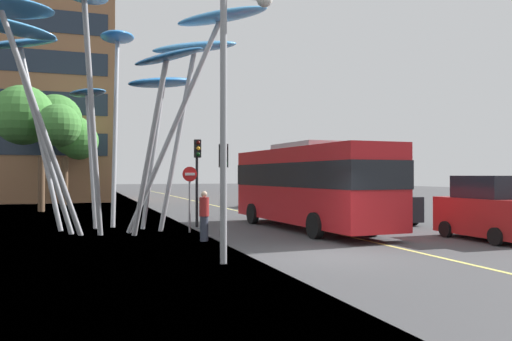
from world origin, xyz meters
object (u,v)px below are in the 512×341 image
(car_parked_near, at_px, (489,210))
(car_side_street, at_px, (279,194))
(red_bus, at_px, (308,182))
(pedestrian, at_px, (204,216))
(traffic_light_kerb_far, at_px, (197,164))
(car_parked_mid, at_px, (382,204))
(car_parked_far, at_px, (327,196))
(street_lamp, at_px, (235,87))
(no_entry_sign, at_px, (190,189))
(traffic_light_kerb_near, at_px, (223,171))
(leaf_sculpture, at_px, (113,54))

(car_parked_near, distance_m, car_side_street, 20.20)
(red_bus, relative_size, pedestrian, 6.14)
(car_parked_near, bearing_deg, traffic_light_kerb_far, 138.91)
(car_parked_mid, xyz_separation_m, car_parked_far, (0.24, 6.41, 0.12))
(car_side_street, bearing_deg, street_lamp, -114.08)
(red_bus, xyz_separation_m, no_entry_sign, (-4.96, 0.57, -0.24))
(street_lamp, bearing_deg, car_parked_mid, 40.40)
(traffic_light_kerb_near, distance_m, car_parked_near, 9.58)
(car_parked_near, bearing_deg, street_lamp, -170.71)
(leaf_sculpture, height_order, no_entry_sign, leaf_sculpture)
(leaf_sculpture, xyz_separation_m, pedestrian, (2.89, -3.80, -6.32))
(no_entry_sign, bearing_deg, car_side_street, 56.57)
(car_parked_near, distance_m, no_entry_sign, 11.30)
(no_entry_sign, bearing_deg, red_bus, -6.52)
(red_bus, bearing_deg, pedestrian, -155.22)
(street_lamp, height_order, pedestrian, street_lamp)
(red_bus, xyz_separation_m, leaf_sculpture, (-7.93, 1.47, 5.19))
(red_bus, distance_m, car_parked_mid, 4.94)
(car_side_street, xyz_separation_m, pedestrian, (-9.51, -17.20, -0.09))
(no_entry_sign, bearing_deg, traffic_light_kerb_far, 69.03)
(leaf_sculpture, height_order, pedestrian, leaf_sculpture)
(traffic_light_kerb_near, height_order, car_parked_far, traffic_light_kerb_near)
(pedestrian, bearing_deg, car_parked_mid, 21.41)
(car_parked_mid, distance_m, no_entry_sign, 9.64)
(car_parked_far, bearing_deg, leaf_sculpture, -153.40)
(leaf_sculpture, height_order, street_lamp, leaf_sculpture)
(leaf_sculpture, bearing_deg, traffic_light_kerb_near, -51.83)
(car_parked_near, bearing_deg, leaf_sculpture, 151.64)
(leaf_sculpture, relative_size, car_parked_far, 3.00)
(traffic_light_kerb_far, xyz_separation_m, car_side_street, (8.72, 12.43, -1.84))
(car_parked_far, bearing_deg, car_parked_near, -90.80)
(traffic_light_kerb_near, distance_m, no_entry_sign, 3.55)
(no_entry_sign, bearing_deg, car_parked_near, -31.47)
(car_parked_mid, distance_m, pedestrian, 10.35)
(car_parked_near, height_order, pedestrian, car_parked_near)
(traffic_light_kerb_near, xyz_separation_m, pedestrian, (-0.54, 0.56, -1.57))
(red_bus, height_order, no_entry_sign, red_bus)
(car_parked_near, distance_m, pedestrian, 10.15)
(no_entry_sign, bearing_deg, pedestrian, -91.45)
(leaf_sculpture, bearing_deg, pedestrian, -52.72)
(red_bus, bearing_deg, traffic_light_kerb_far, 150.08)
(car_parked_far, xyz_separation_m, car_side_street, (-0.37, 7.00, -0.08))
(car_parked_near, height_order, no_entry_sign, no_entry_sign)
(traffic_light_kerb_far, distance_m, no_entry_sign, 2.26)
(red_bus, height_order, car_parked_far, red_bus)
(traffic_light_kerb_far, relative_size, street_lamp, 0.53)
(car_side_street, height_order, street_lamp, street_lamp)
(traffic_light_kerb_near, height_order, pedestrian, traffic_light_kerb_near)
(leaf_sculpture, relative_size, street_lamp, 1.62)
(street_lamp, xyz_separation_m, no_entry_sign, (0.31, 7.51, -2.90))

